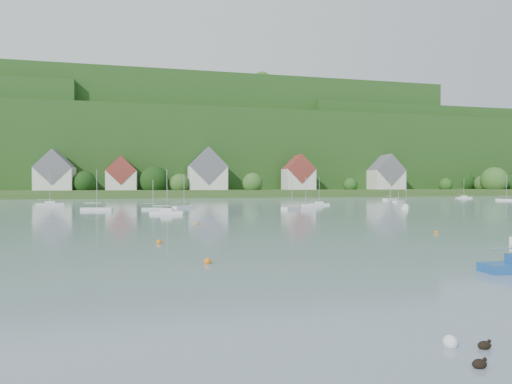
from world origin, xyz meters
TOP-DOWN VIEW (x-y plane):
  - far_shore_strip at (0.00, 200.00)m, footprint 600.00×60.00m
  - forested_ridge at (0.39, 268.57)m, footprint 620.00×181.22m
  - village_building_0 at (-55.00, 187.00)m, footprint 14.00×10.40m
  - village_building_1 at (-30.00, 189.00)m, footprint 12.00×9.36m
  - village_building_2 at (5.00, 188.00)m, footprint 16.00×11.44m
  - village_building_3 at (45.00, 186.00)m, footprint 13.00×10.40m
  - village_building_4 at (90.00, 190.00)m, footprint 15.00×10.40m
  - mooring_buoy_0 at (-12.51, 32.79)m, footprint 0.49×0.49m
  - mooring_buoy_1 at (-6.46, 16.32)m, footprint 0.48×0.48m
  - mooring_buoy_2 at (13.51, 45.01)m, footprint 0.41×0.41m
  - mooring_buoy_3 at (-10.59, 61.27)m, footprint 0.38×0.38m
  - mooring_buoy_5 at (-15.62, 43.44)m, footprint 0.48×0.48m
  - duck_pair at (-6.12, 15.29)m, footprint 1.67×1.49m
  - far_sailboat_cluster at (11.90, 115.21)m, footprint 185.06×74.17m

SIDE VIEW (x-z plane):
  - mooring_buoy_0 at x=-12.51m, z-range -0.24..0.24m
  - mooring_buoy_1 at x=-6.46m, z-range -0.24..0.24m
  - mooring_buoy_2 at x=13.51m, z-range -0.20..0.20m
  - mooring_buoy_3 at x=-10.59m, z-range -0.19..0.19m
  - mooring_buoy_5 at x=-15.62m, z-range -0.24..0.24m
  - duck_pair at x=-6.12m, z-range -0.06..0.27m
  - far_sailboat_cluster at x=11.90m, z-range -3.98..4.73m
  - far_shore_strip at x=0.00m, z-range 0.00..3.00m
  - village_building_1 at x=-30.00m, z-range 1.75..15.75m
  - village_building_3 at x=45.00m, z-range 1.68..17.18m
  - village_building_0 at x=-55.00m, z-range 1.51..17.51m
  - village_building_4 at x=90.00m, z-range 1.34..17.84m
  - village_building_2 at x=5.00m, z-range 1.27..19.27m
  - forested_ridge at x=0.39m, z-range -12.06..57.83m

